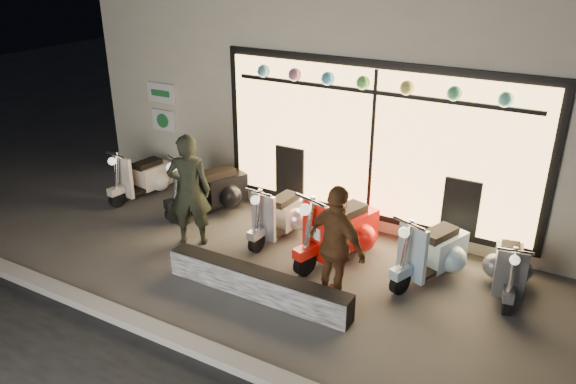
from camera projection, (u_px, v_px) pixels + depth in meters
name	position (u px, v px, depth m)	size (l,w,h in m)	color
ground	(268.00, 270.00, 8.41)	(40.00, 40.00, 0.00)	#383533
kerb	(182.00, 341.00, 6.80)	(40.00, 0.25, 0.12)	slate
shop_building	(393.00, 71.00, 11.54)	(10.20, 6.23, 4.20)	beige
graffiti_barrier	(257.00, 283.00, 7.71)	(2.80, 0.28, 0.40)	black
scooter_silver	(282.00, 213.00, 9.30)	(0.51, 1.37, 0.97)	black
scooter_red	(344.00, 229.00, 8.64)	(0.83, 1.61, 1.15)	black
scooter_black	(216.00, 188.00, 10.13)	(0.91, 1.53, 1.12)	black
scooter_cream	(147.00, 176.00, 10.82)	(0.56, 1.38, 0.98)	black
scooter_blue	(435.00, 250.00, 8.13)	(0.80, 1.44, 1.04)	black
scooter_grey	(509.00, 266.00, 7.83)	(0.54, 1.25, 0.89)	black
man	(189.00, 190.00, 8.84)	(0.68, 0.44, 1.85)	black
woman	(337.00, 246.00, 7.38)	(0.99, 0.41, 1.68)	brown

